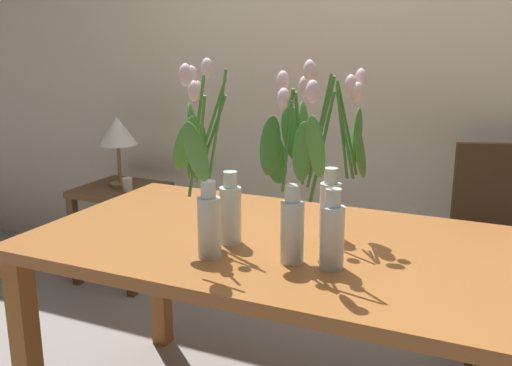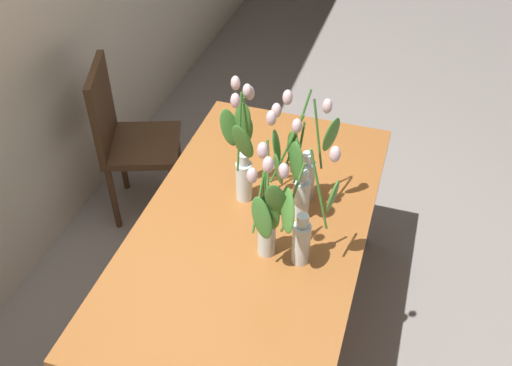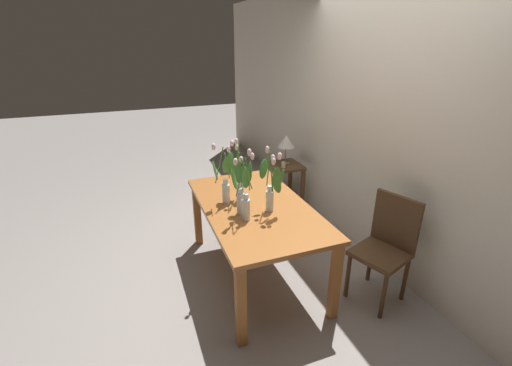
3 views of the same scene
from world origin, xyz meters
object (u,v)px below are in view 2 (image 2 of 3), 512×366
object	(u,v)px
dining_table	(253,239)
tulip_vase_4	(267,220)
tulip_vase_2	(308,165)
dining_chair	(126,135)
tulip_vase_3	(304,228)
tulip_vase_0	(242,152)
tulip_vase_1	(294,178)

from	to	relation	value
dining_table	tulip_vase_4	xyz separation A→B (m)	(-0.17, -0.11, 0.30)
dining_table	tulip_vase_2	bearing A→B (deg)	-40.76
dining_table	dining_chair	world-z (taller)	dining_chair
dining_table	tulip_vase_2	world-z (taller)	tulip_vase_2
dining_table	tulip_vase_3	size ratio (longest dim) A/B	2.84
tulip_vase_0	tulip_vase_3	distance (m)	0.44
dining_table	tulip_vase_4	bearing A→B (deg)	-147.97
tulip_vase_3	tulip_vase_4	xyz separation A→B (m)	(-0.02, 0.13, 0.02)
tulip_vase_4	tulip_vase_2	bearing A→B (deg)	-9.55
tulip_vase_0	tulip_vase_1	bearing A→B (deg)	-107.66
tulip_vase_4	dining_chair	bearing A→B (deg)	51.59
tulip_vase_1	tulip_vase_4	bearing A→B (deg)	172.08
tulip_vase_2	tulip_vase_4	bearing A→B (deg)	170.45
tulip_vase_0	dining_chair	distance (m)	1.07
tulip_vase_0	tulip_vase_3	bearing A→B (deg)	-132.27
dining_chair	tulip_vase_4	bearing A→B (deg)	-128.41
tulip_vase_0	tulip_vase_1	distance (m)	0.24
dining_table	tulip_vase_0	size ratio (longest dim) A/B	2.88
dining_chair	tulip_vase_2	bearing A→B (deg)	-112.50
tulip_vase_4	dining_chair	xyz separation A→B (m)	(0.82, 1.04, -0.42)
tulip_vase_4	dining_chair	distance (m)	1.39
tulip_vase_1	tulip_vase_3	size ratio (longest dim) A/B	0.95
dining_table	dining_chair	distance (m)	1.14
tulip_vase_3	dining_chair	bearing A→B (deg)	55.64
tulip_vase_2	tulip_vase_4	distance (m)	0.37
tulip_vase_1	tulip_vase_4	world-z (taller)	tulip_vase_4
dining_table	tulip_vase_3	xyz separation A→B (m)	(-0.15, -0.24, 0.28)
tulip_vase_2	tulip_vase_3	size ratio (longest dim) A/B	1.01
tulip_vase_2	tulip_vase_3	bearing A→B (deg)	-168.82
tulip_vase_2	tulip_vase_3	xyz separation A→B (m)	(-0.34, -0.07, -0.00)
tulip_vase_0	dining_chair	xyz separation A→B (m)	(0.50, 0.84, -0.44)
tulip_vase_1	tulip_vase_2	size ratio (longest dim) A/B	0.94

